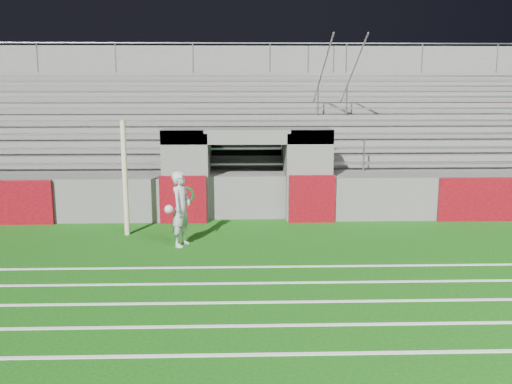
{
  "coord_description": "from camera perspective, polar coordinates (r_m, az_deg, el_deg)",
  "views": [
    {
      "loc": [
        -0.24,
        -12.66,
        3.89
      ],
      "look_at": [
        0.2,
        1.8,
        1.1
      ],
      "focal_mm": 40.0,
      "sensor_mm": 36.0,
      "label": 1
    }
  ],
  "objects": [
    {
      "name": "ground",
      "position": [
        13.25,
        -0.63,
        -6.16
      ],
      "size": [
        90.0,
        90.0,
        0.0
      ],
      "primitive_type": "plane",
      "color": "#124C0C",
      "rests_on": "ground"
    },
    {
      "name": "stadium_structure",
      "position": [
        20.77,
        -1.07,
        4.28
      ],
      "size": [
        26.0,
        8.48,
        5.42
      ],
      "color": "#575452",
      "rests_on": "ground"
    },
    {
      "name": "goalkeeper_with_ball",
      "position": [
        13.76,
        -7.52,
        -1.68
      ],
      "size": [
        0.68,
        0.77,
        1.82
      ],
      "color": "#ABB2B5",
      "rests_on": "ground"
    },
    {
      "name": "hose_coil",
      "position": [
        15.96,
        -7.03,
        -0.32
      ],
      "size": [
        0.52,
        0.15,
        0.53
      ],
      "color": "#0C3F0D",
      "rests_on": "ground"
    },
    {
      "name": "field_markings",
      "position": [
        8.59,
        0.05,
        -15.95
      ],
      "size": [
        28.0,
        8.09,
        0.01
      ],
      "color": "white",
      "rests_on": "ground"
    },
    {
      "name": "field_post",
      "position": [
        14.91,
        -12.97,
        1.33
      ],
      "size": [
        0.13,
        0.13,
        2.96
      ],
      "primitive_type": "cylinder",
      "color": "beige",
      "rests_on": "ground"
    }
  ]
}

